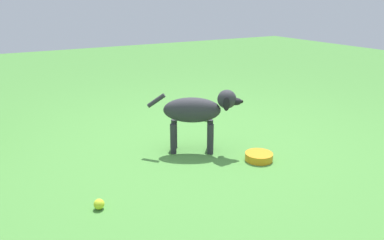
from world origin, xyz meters
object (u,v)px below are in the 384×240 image
Objects in this scene: tennis_ball_0 at (99,204)px; water_bowl at (259,157)px; dog at (198,111)px; tennis_ball_1 at (208,118)px.

water_bowl is at bearing -86.38° from tennis_ball_0.
water_bowl is (-0.41, -0.32, -0.32)m from dog.
tennis_ball_0 and tennis_ball_1 have the same top height.
dog reaches higher than water_bowl.
dog is 0.87m from tennis_ball_1.
water_bowl is at bearing 170.48° from tennis_ball_1.
dog is 3.13× the size of water_bowl.
tennis_ball_1 reaches higher than water_bowl.
tennis_ball_0 reaches higher than water_bowl.
dog reaches higher than tennis_ball_1.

